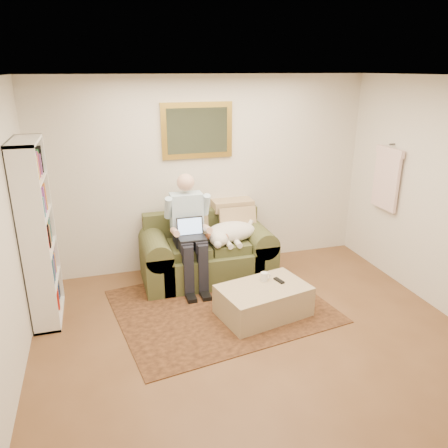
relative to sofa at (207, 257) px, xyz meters
name	(u,v)px	position (x,y,z in m)	size (l,w,h in m)	color
room_shell	(265,226)	(0.13, -1.68, 1.01)	(4.51, 5.00, 2.61)	brown
rug	(221,306)	(-0.04, -0.80, -0.29)	(2.37, 1.90, 0.01)	black
sofa	(207,257)	(0.00, 0.00, 0.00)	(1.71, 0.87, 1.02)	brown
seated_man	(190,233)	(-0.26, -0.16, 0.42)	(0.56, 0.80, 1.44)	#8CBDD8
laptop	(191,232)	(-0.26, -0.22, 0.46)	(0.33, 0.26, 0.24)	black
sleeping_dog	(231,232)	(0.31, -0.09, 0.36)	(0.70, 0.44, 0.26)	white
ottoman	(263,301)	(0.37, -1.11, -0.12)	(0.98, 0.62, 0.36)	tan
coffee_mug	(264,277)	(0.43, -0.97, 0.11)	(0.08, 0.08, 0.10)	white
tv_remote	(279,281)	(0.59, -1.04, 0.07)	(0.05, 0.15, 0.02)	black
bookshelf	(38,234)	(-1.97, -0.43, 0.71)	(0.28, 0.80, 2.00)	white
wall_mirror	(197,131)	(0.00, 0.44, 1.61)	(0.94, 0.04, 0.72)	gold
hanging_shirt	(387,175)	(2.32, -0.43, 1.06)	(0.06, 0.52, 0.90)	#FAD6CF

